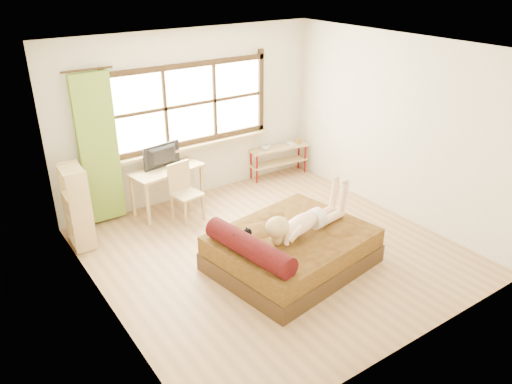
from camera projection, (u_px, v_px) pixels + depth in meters
floor at (273, 251)px, 6.81m from camera, size 4.50×4.50×0.00m
ceiling at (277, 48)px, 5.66m from camera, size 4.50×4.50×0.00m
wall_back at (191, 116)px, 7.91m from camera, size 4.50×0.00×4.50m
wall_front at (421, 233)px, 4.56m from camera, size 4.50×0.00×4.50m
wall_left at (98, 205)px, 5.08m from camera, size 0.00×4.50×4.50m
wall_right at (397, 128)px, 7.39m from camera, size 0.00×4.50×4.50m
window at (191, 107)px, 7.82m from camera, size 2.80×0.16×1.46m
curtain at (99, 150)px, 7.11m from camera, size 0.55×0.10×2.20m
bed at (289, 249)px, 6.36m from camera, size 2.13×1.81×0.73m
woman at (305, 211)px, 6.22m from camera, size 1.38×0.58×0.57m
kitten at (240, 238)px, 5.96m from camera, size 0.30×0.16×0.23m
desk at (167, 174)px, 7.69m from camera, size 1.19×0.70×0.70m
monitor at (164, 156)px, 7.61m from camera, size 0.65×0.19×0.37m
chair at (183, 188)px, 7.51m from camera, size 0.45×0.45×0.88m
pipe_shelf at (279, 154)px, 9.03m from camera, size 1.13×0.39×0.63m
cup at (265, 148)px, 8.78m from camera, size 0.14×0.14×0.10m
book at (288, 144)px, 9.06m from camera, size 0.18×0.23×0.02m
bookshelf at (77, 207)px, 6.73m from camera, size 0.31×0.51×1.15m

